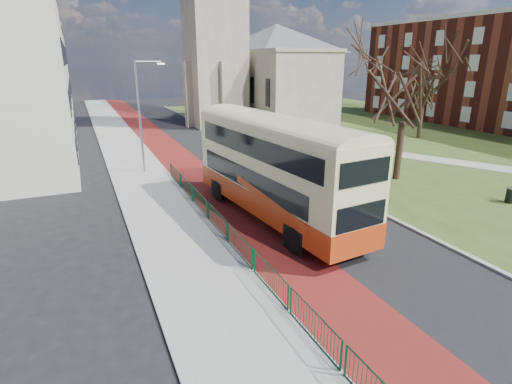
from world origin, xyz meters
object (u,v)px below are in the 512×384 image
streetlamp (141,111)px  bus (275,164)px  winter_tree_far (425,83)px  litter_bin (511,195)px  winter_tree_near (408,73)px

streetlamp → bus: size_ratio=0.62×
winter_tree_far → streetlamp: bearing=-175.5°
winter_tree_far → litter_bin: size_ratio=9.03×
winter_tree_near → litter_bin: winter_tree_near is taller
bus → litter_bin: 14.56m
bus → streetlamp: bearing=105.4°
bus → winter_tree_near: (11.30, 3.18, 4.27)m
winter_tree_near → litter_bin: 9.87m
streetlamp → litter_bin: 24.73m
winter_tree_near → winter_tree_far: 17.68m
streetlamp → winter_tree_far: (29.52, 2.33, 1.26)m
streetlamp → bus: bearing=-68.8°
winter_tree_far → litter_bin: bearing=-121.1°
winter_tree_near → winter_tree_far: bearing=40.1°
bus → winter_tree_far: size_ratio=1.53×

